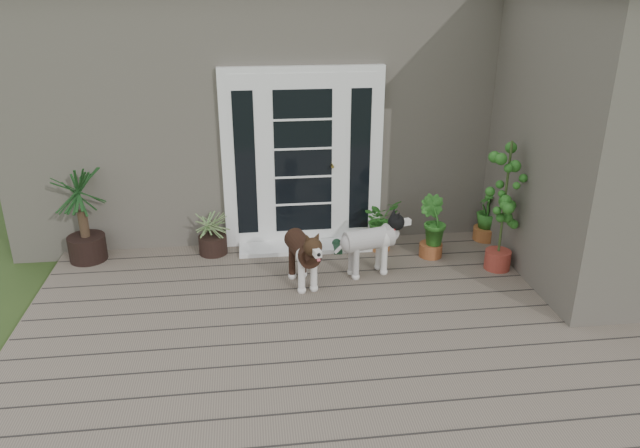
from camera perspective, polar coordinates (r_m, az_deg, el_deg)
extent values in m
cube|color=#6B5B4C|center=(5.67, 2.73, -11.14)|extent=(6.20, 4.60, 0.12)
cube|color=#665E54|center=(9.10, -1.65, 11.94)|extent=(7.40, 4.00, 3.10)
cube|color=#665E54|center=(7.06, 25.41, 6.77)|extent=(1.60, 2.40, 3.10)
cube|color=white|center=(7.17, -1.64, 6.19)|extent=(1.90, 0.14, 2.15)
cube|color=white|center=(7.35, -1.40, -2.14)|extent=(1.60, 0.40, 0.05)
imported|color=#215819|center=(7.25, 5.76, -0.39)|extent=(0.59, 0.59, 0.56)
imported|color=#185419|center=(7.17, 10.54, -1.06)|extent=(0.50, 0.50, 0.53)
imported|color=#2F651D|center=(7.80, 15.48, 0.25)|extent=(0.41, 0.41, 0.49)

